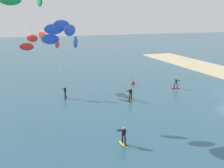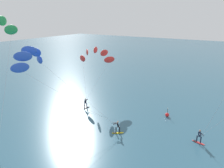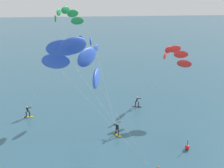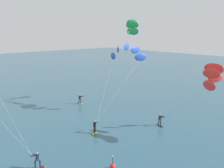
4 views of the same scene
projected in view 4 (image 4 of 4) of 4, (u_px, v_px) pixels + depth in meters
name	position (u px, v px, depth m)	size (l,w,h in m)	color
kitesurfer_mid_water	(130.00, 30.00, 41.67)	(8.88, 9.65, 14.36)	yellow
kitesurfer_far_out	(126.00, 54.00, 38.30)	(7.94, 12.22, 10.63)	yellow
kitesurfer_downwind	(211.00, 77.00, 29.28)	(8.44, 6.29, 8.86)	#333338
marker_buoy	(113.00, 166.00, 23.04)	(0.56, 0.56, 1.38)	red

